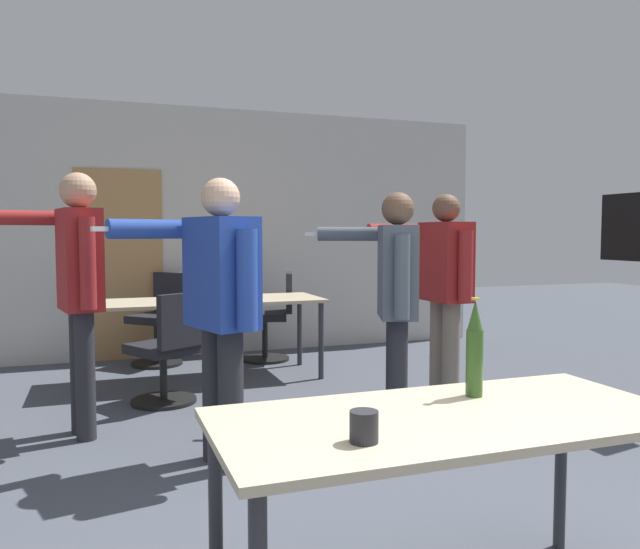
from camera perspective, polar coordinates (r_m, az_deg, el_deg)
back_wall at (r=7.18m, az=-9.30°, el=3.79°), size 6.36×0.12×2.76m
conference_table_near at (r=2.24m, az=11.70°, el=-14.30°), size 1.61×0.74×0.75m
conference_table_far at (r=5.88m, az=-10.33°, el=-2.87°), size 2.14×0.78×0.75m
person_far_watching at (r=4.24m, az=6.88°, el=-1.32°), size 0.69×0.77×1.64m
person_right_polo at (r=5.16m, az=11.25°, el=-0.28°), size 0.78×0.68×1.68m
person_near_casual at (r=4.43m, az=-21.28°, el=-0.23°), size 0.87×0.60×1.77m
person_center_tall at (r=3.67m, az=-9.20°, el=-1.91°), size 0.91×0.68×1.69m
office_chair_near_pushed at (r=5.14m, az=-13.65°, el=-6.96°), size 0.65×0.68×0.90m
office_chair_side_rolled at (r=6.75m, az=-14.32°, el=-4.15°), size 0.68×0.69×0.95m
office_chair_mid_tucked at (r=6.73m, az=-4.42°, el=-4.07°), size 0.62×0.57×0.94m
beer_bottle at (r=2.43m, az=13.96°, el=-6.72°), size 0.06×0.06×0.37m
drink_cup at (r=1.89m, az=4.04°, el=-13.71°), size 0.09×0.09×0.09m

